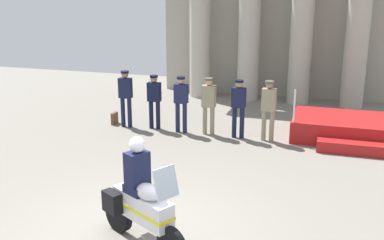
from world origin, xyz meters
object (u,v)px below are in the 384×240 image
(officer_in_row_2, at_px, (181,100))
(motorcycle_with_rider, at_px, (140,202))
(officer_in_row_3, at_px, (209,102))
(officer_in_row_5, at_px, (269,106))
(briefcase_on_ground, at_px, (115,118))
(officer_in_row_4, at_px, (239,104))
(officer_in_row_0, at_px, (126,94))
(reviewing_stand, at_px, (353,130))
(officer_in_row_1, at_px, (154,97))

(officer_in_row_2, relative_size, motorcycle_with_rider, 0.87)
(officer_in_row_3, distance_m, officer_in_row_5, 1.72)
(officer_in_row_2, bearing_deg, briefcase_on_ground, -3.38)
(officer_in_row_2, bearing_deg, officer_in_row_4, -178.80)
(officer_in_row_0, bearing_deg, motorcycle_with_rider, 118.61)
(reviewing_stand, bearing_deg, officer_in_row_3, -169.88)
(officer_in_row_3, height_order, officer_in_row_5, officer_in_row_5)
(officer_in_row_2, xyz_separation_m, briefcase_on_ground, (-2.27, 0.20, -0.80))
(officer_in_row_4, bearing_deg, officer_in_row_0, 1.03)
(officer_in_row_3, distance_m, motorcycle_with_rider, 6.22)
(reviewing_stand, height_order, officer_in_row_0, officer_in_row_0)
(officer_in_row_0, bearing_deg, reviewing_stand, -171.90)
(officer_in_row_4, bearing_deg, officer_in_row_1, -1.16)
(officer_in_row_0, relative_size, motorcycle_with_rider, 0.91)
(officer_in_row_4, bearing_deg, officer_in_row_5, -179.31)
(reviewing_stand, distance_m, officer_in_row_5, 2.50)
(officer_in_row_5, relative_size, motorcycle_with_rider, 0.89)
(officer_in_row_2, relative_size, officer_in_row_4, 1.00)
(officer_in_row_1, distance_m, officer_in_row_5, 3.42)
(reviewing_stand, relative_size, officer_in_row_0, 1.91)
(officer_in_row_4, height_order, officer_in_row_5, officer_in_row_5)
(reviewing_stand, height_order, officer_in_row_4, officer_in_row_4)
(motorcycle_with_rider, bearing_deg, briefcase_on_ground, 149.66)
(reviewing_stand, bearing_deg, briefcase_on_ground, -175.52)
(officer_in_row_1, bearing_deg, reviewing_stand, -171.79)
(officer_in_row_4, relative_size, officer_in_row_5, 0.98)
(officer_in_row_3, bearing_deg, officer_in_row_2, 4.99)
(officer_in_row_2, xyz_separation_m, motorcycle_with_rider, (1.35, -6.15, -0.19))
(officer_in_row_1, xyz_separation_m, officer_in_row_4, (2.58, -0.13, 0.02))
(officer_in_row_3, height_order, motorcycle_with_rider, motorcycle_with_rider)
(motorcycle_with_rider, bearing_deg, officer_in_row_1, 139.62)
(officer_in_row_3, relative_size, briefcase_on_ground, 4.62)
(reviewing_stand, bearing_deg, officer_in_row_5, -160.78)
(reviewing_stand, xyz_separation_m, officer_in_row_1, (-5.69, -0.64, 0.67))
(reviewing_stand, relative_size, motorcycle_with_rider, 1.74)
(officer_in_row_2, distance_m, officer_in_row_3, 0.82)
(officer_in_row_2, height_order, officer_in_row_5, officer_in_row_5)
(officer_in_row_3, xyz_separation_m, briefcase_on_ground, (-3.08, 0.16, -0.80))
(officer_in_row_0, distance_m, officer_in_row_5, 4.31)
(officer_in_row_4, distance_m, motorcycle_with_rider, 6.14)
(officer_in_row_1, xyz_separation_m, officer_in_row_3, (1.70, -0.07, 0.02))
(officer_in_row_1, bearing_deg, motorcycle_with_rider, 111.41)
(officer_in_row_1, bearing_deg, officer_in_row_5, 179.29)
(officer_in_row_5, xyz_separation_m, motorcycle_with_rider, (-1.18, -6.12, -0.21))
(briefcase_on_ground, bearing_deg, officer_in_row_3, -2.93)
(officer_in_row_0, bearing_deg, officer_in_row_2, -179.13)
(officer_in_row_3, relative_size, officer_in_row_5, 0.98)
(officer_in_row_2, height_order, officer_in_row_3, same)
(officer_in_row_4, height_order, briefcase_on_ground, officer_in_row_4)
(officer_in_row_3, distance_m, officer_in_row_4, 0.88)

